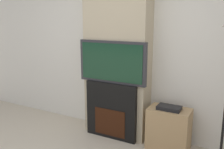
# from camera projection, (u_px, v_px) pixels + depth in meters

# --- Properties ---
(wall_back) EXTENTS (6.00, 0.06, 2.70)m
(wall_back) POSITION_uv_depth(u_px,v_px,m) (123.00, 44.00, 3.72)
(wall_back) COLOR silver
(wall_back) RESTS_ON ground_plane
(chimney_breast) EXTENTS (0.96, 0.31, 2.70)m
(chimney_breast) POSITION_uv_depth(u_px,v_px,m) (117.00, 45.00, 3.56)
(chimney_breast) COLOR #BCAD8E
(chimney_breast) RESTS_ON ground_plane
(fireplace) EXTENTS (0.79, 0.15, 0.83)m
(fireplace) POSITION_uv_depth(u_px,v_px,m) (112.00, 110.00, 3.63)
(fireplace) COLOR black
(fireplace) RESTS_ON ground_plane
(television) EXTENTS (1.02, 0.07, 0.59)m
(television) POSITION_uv_depth(u_px,v_px,m) (112.00, 62.00, 3.47)
(television) COLOR #2D2D33
(television) RESTS_ON fireplace
(media_stand) EXTENTS (0.55, 0.33, 0.61)m
(media_stand) POSITION_uv_depth(u_px,v_px,m) (169.00, 128.00, 3.32)
(media_stand) COLOR tan
(media_stand) RESTS_ON ground_plane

